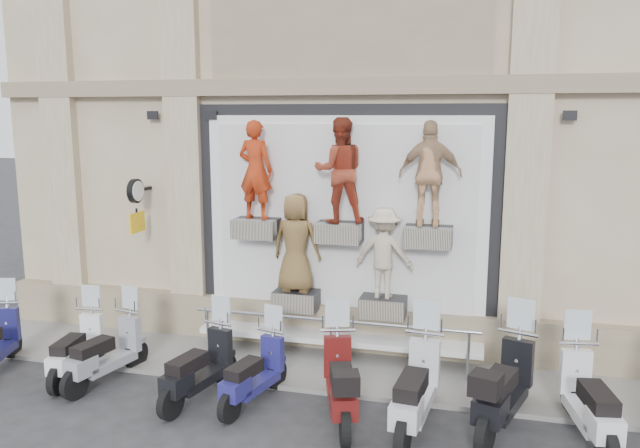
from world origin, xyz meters
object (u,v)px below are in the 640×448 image
Objects in this scene: scooter_c at (105,340)px; clock_sign_bracket at (136,199)px; scooter_g at (416,373)px; scooter_h at (505,371)px; scooter_d at (199,354)px; scooter_i at (590,384)px; scooter_e at (254,360)px; scooter_f at (341,367)px; guard_rail at (331,345)px; scooter_b at (76,337)px.

clock_sign_bracket is at bearing 115.27° from scooter_c.
clock_sign_bracket is 0.48× the size of scooter_g.
scooter_h is at bearing 22.22° from scooter_g.
scooter_g reaches higher than scooter_c.
scooter_g reaches higher than scooter_d.
scooter_i is at bearing 14.01° from scooter_d.
clock_sign_bracket is 8.28m from scooter_i.
scooter_f is (1.37, -0.13, 0.10)m from scooter_e.
scooter_i reaches higher than scooter_d.
scooter_g reaches higher than guard_rail.
scooter_h is (6.85, 0.01, 0.14)m from scooter_b.
scooter_e is 1.38m from scooter_f.
scooter_c is 0.87× the size of scooter_h.
scooter_i is (4.74, 0.13, 0.11)m from scooter_e.
clock_sign_bracket is at bearing 78.15° from scooter_b.
scooter_b is 2.36m from scooter_d.
clock_sign_bracket reaches higher than scooter_h.
guard_rail is 4.27m from scooter_b.
guard_rail is 2.40× the size of scooter_g.
scooter_g is at bearing -11.30° from scooter_b.
scooter_g is (5.66, -0.35, 0.13)m from scooter_b.
scooter_i reaches higher than scooter_b.
scooter_g is at bearing -20.28° from scooter_f.
scooter_b is at bearing -174.24° from scooter_d.
scooter_c is 6.26m from scooter_h.
clock_sign_bracket is 6.26m from scooter_g.
clock_sign_bracket is 5.33m from scooter_f.
scooter_i is at bearing 14.62° from scooter_e.
scooter_b is 0.59m from scooter_c.
scooter_e is (-0.82, -1.55, 0.24)m from guard_rail.
clock_sign_bracket is 0.51× the size of scooter_f.
scooter_g is (1.08, -0.05, 0.05)m from scooter_f.
scooter_i reaches higher than scooter_f.
clock_sign_bracket is 3.67m from scooter_d.
scooter_i is (7.36, 0.02, 0.07)m from scooter_c.
scooter_b is 0.84× the size of scooter_h.
scooter_e is at bearing -10.76° from scooter_b.
scooter_e is (2.62, -0.11, -0.04)m from scooter_c.
scooter_e is 2.46m from scooter_g.
guard_rail is 2.41m from scooter_g.
scooter_c is (0.59, -0.05, 0.02)m from scooter_b.
scooter_g is (5.53, -2.20, -1.95)m from clock_sign_bracket.
scooter_h is (3.64, 0.18, 0.15)m from scooter_e.
scooter_i is (5.61, 0.21, 0.06)m from scooter_d.
scooter_e is at bearing -117.87° from guard_rail.
clock_sign_bracket is 7.23m from scooter_h.
clock_sign_bracket is 0.55× the size of scooter_c.
scooter_f is 3.37m from scooter_i.
scooter_d is at bearing -161.51° from scooter_e.
scooter_f is at bearing 174.36° from scooter_i.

